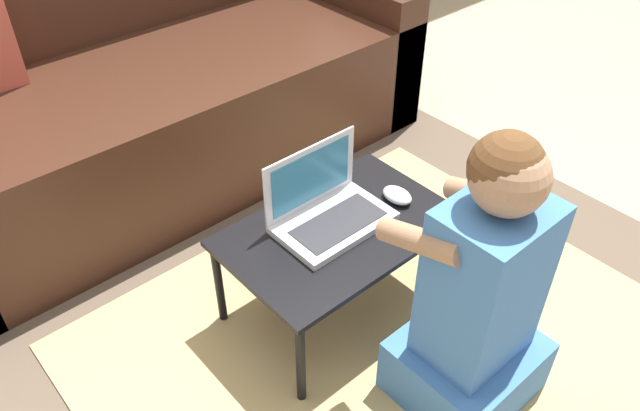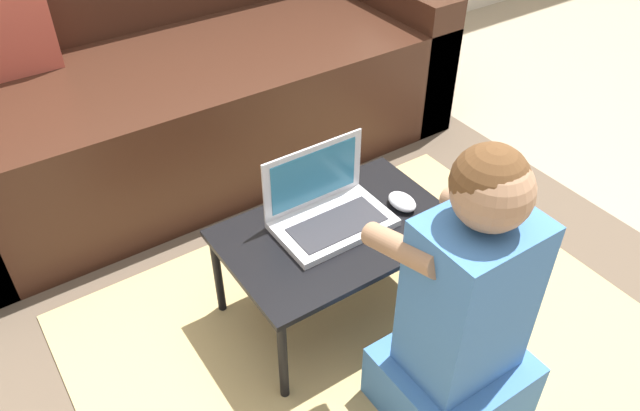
{
  "view_description": "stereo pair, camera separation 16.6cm",
  "coord_description": "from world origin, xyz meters",
  "px_view_note": "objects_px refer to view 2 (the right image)",
  "views": [
    {
      "loc": [
        -0.83,
        -0.91,
        1.42
      ],
      "look_at": [
        0.03,
        0.06,
        0.37
      ],
      "focal_mm": 35.0,
      "sensor_mm": 36.0,
      "label": 1
    },
    {
      "loc": [
        -0.7,
        -1.01,
        1.42
      ],
      "look_at": [
        0.03,
        0.06,
        0.37
      ],
      "focal_mm": 35.0,
      "sensor_mm": 36.0,
      "label": 2
    }
  ],
  "objects_px": {
    "couch": "(182,82)",
    "computer_mouse": "(402,202)",
    "laptop_desk": "(338,237)",
    "laptop": "(329,212)",
    "person_seated": "(464,315)"
  },
  "relations": [
    {
      "from": "laptop_desk",
      "to": "person_seated",
      "type": "height_order",
      "value": "person_seated"
    },
    {
      "from": "person_seated",
      "to": "laptop_desk",
      "type": "bearing_deg",
      "value": 96.49
    },
    {
      "from": "laptop",
      "to": "person_seated",
      "type": "height_order",
      "value": "person_seated"
    },
    {
      "from": "laptop_desk",
      "to": "couch",
      "type": "bearing_deg",
      "value": 89.76
    },
    {
      "from": "laptop",
      "to": "person_seated",
      "type": "bearing_deg",
      "value": -83.41
    },
    {
      "from": "couch",
      "to": "computer_mouse",
      "type": "height_order",
      "value": "couch"
    },
    {
      "from": "couch",
      "to": "laptop",
      "type": "bearing_deg",
      "value": -90.55
    },
    {
      "from": "couch",
      "to": "person_seated",
      "type": "bearing_deg",
      "value": -88.26
    },
    {
      "from": "couch",
      "to": "person_seated",
      "type": "xyz_separation_m",
      "value": [
        0.04,
        -1.45,
        0.04
      ]
    },
    {
      "from": "laptop_desk",
      "to": "computer_mouse",
      "type": "xyz_separation_m",
      "value": [
        0.2,
        -0.02,
        0.05
      ]
    },
    {
      "from": "laptop",
      "to": "person_seated",
      "type": "relative_size",
      "value": 0.4
    },
    {
      "from": "laptop_desk",
      "to": "person_seated",
      "type": "xyz_separation_m",
      "value": [
        0.05,
        -0.43,
        0.06
      ]
    },
    {
      "from": "couch",
      "to": "laptop_desk",
      "type": "relative_size",
      "value": 3.06
    },
    {
      "from": "computer_mouse",
      "to": "person_seated",
      "type": "xyz_separation_m",
      "value": [
        -0.16,
        -0.4,
        0.01
      ]
    },
    {
      "from": "couch",
      "to": "laptop_desk",
      "type": "xyz_separation_m",
      "value": [
        -0.0,
        -1.02,
        -0.02
      ]
    }
  ]
}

